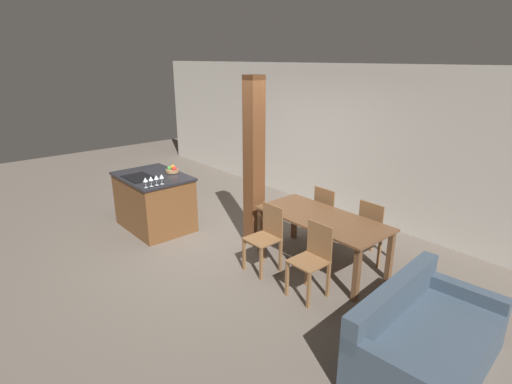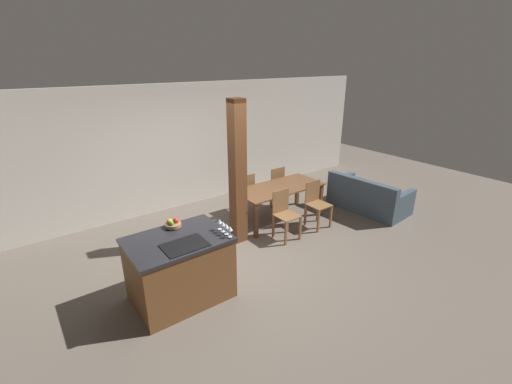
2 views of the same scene
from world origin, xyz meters
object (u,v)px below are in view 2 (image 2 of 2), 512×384
(dining_chair_near_left, at_px, (285,213))
(kitchen_island, at_px, (180,268))
(wine_glass_near, at_px, (230,229))
(dining_table, at_px, (279,191))
(wine_glass_end, at_px, (219,221))
(fruit_bowl, at_px, (173,224))
(dining_chair_far_left, at_px, (244,192))
(couch, at_px, (368,198))
(timber_post, at_px, (238,174))
(dining_chair_near_right, at_px, (316,203))
(wine_glass_middle, at_px, (226,226))
(dining_chair_far_right, at_px, (274,185))
(wine_glass_far, at_px, (223,224))

(dining_chair_near_left, bearing_deg, kitchen_island, -168.45)
(wine_glass_near, bearing_deg, dining_table, 35.36)
(dining_table, bearing_deg, wine_glass_end, -149.66)
(wine_glass_end, bearing_deg, fruit_bowl, 136.57)
(dining_chair_far_left, bearing_deg, couch, 148.39)
(fruit_bowl, distance_m, timber_post, 1.60)
(wine_glass_near, xyz_separation_m, dining_chair_near_right, (2.56, 0.87, -0.58))
(wine_glass_middle, relative_size, dining_chair_near_right, 0.17)
(fruit_bowl, height_order, wine_glass_end, wine_glass_end)
(dining_table, relative_size, dining_chair_far_right, 2.03)
(wine_glass_middle, height_order, wine_glass_end, same)
(wine_glass_far, height_order, dining_chair_far_right, wine_glass_far)
(dining_chair_near_left, bearing_deg, wine_glass_near, -153.42)
(wine_glass_near, bearing_deg, dining_chair_far_right, 40.39)
(couch, bearing_deg, wine_glass_near, 95.35)
(dining_chair_far_left, bearing_deg, dining_table, 122.33)
(dining_chair_far_right, bearing_deg, dining_table, 57.67)
(wine_glass_middle, distance_m, dining_chair_far_left, 2.78)
(dining_chair_far_left, bearing_deg, dining_chair_far_right, -180.00)
(dining_chair_near_left, height_order, couch, dining_chair_near_left)
(wine_glass_end, distance_m, couch, 4.19)
(kitchen_island, distance_m, couch, 4.68)
(wine_glass_far, height_order, dining_table, wine_glass_far)
(couch, bearing_deg, timber_post, 75.01)
(wine_glass_end, distance_m, dining_chair_near_right, 2.69)
(wine_glass_middle, bearing_deg, dining_chair_near_right, 16.87)
(fruit_bowl, distance_m, dining_chair_near_right, 3.09)
(wine_glass_near, xyz_separation_m, wine_glass_end, (0.00, 0.27, 0.00))
(wine_glass_middle, distance_m, dining_table, 2.62)
(dining_table, relative_size, dining_chair_near_left, 2.03)
(kitchen_island, distance_m, timber_post, 1.98)
(wine_glass_far, relative_size, timber_post, 0.06)
(fruit_bowl, distance_m, wine_glass_end, 0.67)
(kitchen_island, distance_m, dining_table, 2.96)
(dining_chair_near_left, xyz_separation_m, timber_post, (-0.74, 0.42, 0.80))
(wine_glass_far, xyz_separation_m, wine_glass_end, (0.00, 0.09, 0.00))
(wine_glass_near, relative_size, dining_chair_near_left, 0.17)
(wine_glass_near, relative_size, dining_chair_far_left, 0.17)
(timber_post, bearing_deg, dining_chair_far_right, 29.54)
(dining_chair_near_right, bearing_deg, dining_table, 122.33)
(dining_chair_near_left, distance_m, timber_post, 1.17)
(dining_chair_near_right, height_order, dining_chair_far_left, same)
(kitchen_island, distance_m, dining_chair_far_right, 3.62)
(wine_glass_near, relative_size, wine_glass_far, 1.00)
(kitchen_island, distance_m, dining_chair_near_left, 2.36)
(dining_table, height_order, timber_post, timber_post)
(dining_chair_far_left, bearing_deg, fruit_bowl, 33.25)
(wine_glass_end, bearing_deg, dining_chair_far_right, 36.75)
(dining_chair_near_left, xyz_separation_m, dining_chair_near_right, (0.83, 0.00, 0.00))
(wine_glass_middle, xyz_separation_m, wine_glass_end, (0.00, 0.18, 0.00))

